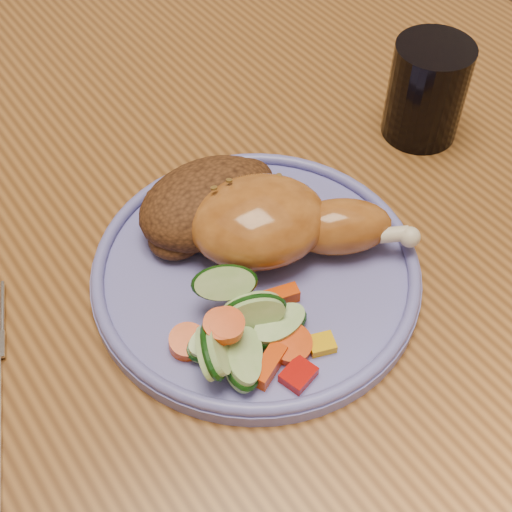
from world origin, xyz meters
The scene contains 9 objects.
ground centered at (0.00, 0.00, 0.00)m, with size 4.00×4.00×0.00m, color brown.
dining_table centered at (0.00, 0.00, 0.67)m, with size 0.90×1.40×0.75m.
chair_far centered at (0.00, 0.63, 0.49)m, with size 0.42×0.42×0.91m.
plate centered at (-0.02, -0.09, 0.76)m, with size 0.26×0.26×0.01m, color #6563B1.
plate_rim centered at (-0.02, -0.09, 0.77)m, with size 0.26×0.26×0.01m, color #6563B1.
chicken_leg centered at (0.00, -0.08, 0.79)m, with size 0.17×0.15×0.06m.
rice_pilaf centered at (-0.02, -0.03, 0.78)m, with size 0.13×0.09×0.05m.
vegetable_pile centered at (-0.07, -0.14, 0.78)m, with size 0.11×0.12×0.05m.
drinking_glass centered at (0.20, -0.04, 0.80)m, with size 0.07×0.07×0.09m, color black.
Camera 1 is at (-0.22, -0.37, 1.20)m, focal length 50.00 mm.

